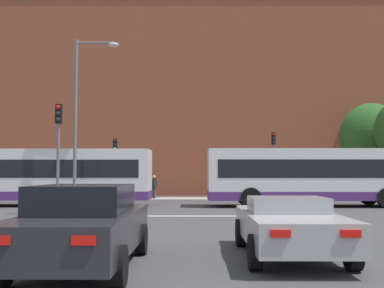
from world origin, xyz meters
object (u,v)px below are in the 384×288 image
(pedestrian_waiting, at_px, (155,185))
(car_roadster_right, at_px, (290,225))
(car_saloon_left, at_px, (84,225))
(street_lamp_junction, at_px, (83,106))
(traffic_light_far_left, at_px, (116,158))
(pedestrian_walking_west, at_px, (289,184))
(traffic_light_near_left, at_px, (59,141))
(bus_crossing_trailing, at_px, (41,176))
(traffic_light_far_right, at_px, (275,154))
(bus_crossing_lead, at_px, (313,176))
(pedestrian_walking_east, at_px, (262,182))

(pedestrian_waiting, bearing_deg, car_roadster_right, -25.37)
(car_saloon_left, distance_m, street_lamp_junction, 15.28)
(car_saloon_left, height_order, traffic_light_far_left, traffic_light_far_left)
(car_saloon_left, distance_m, pedestrian_waiting, 23.53)
(traffic_light_far_left, distance_m, pedestrian_walking_west, 11.58)
(traffic_light_far_left, height_order, traffic_light_near_left, traffic_light_near_left)
(bus_crossing_trailing, height_order, traffic_light_far_right, traffic_light_far_right)
(bus_crossing_lead, relative_size, street_lamp_junction, 1.31)
(bus_crossing_lead, xyz_separation_m, traffic_light_near_left, (-11.65, -5.06, 1.46))
(traffic_light_far_right, relative_size, pedestrian_waiting, 2.83)
(car_roadster_right, bearing_deg, pedestrian_walking_east, 83.79)
(pedestrian_waiting, relative_size, pedestrian_walking_east, 0.84)
(traffic_light_far_right, xyz_separation_m, pedestrian_waiting, (-8.00, 0.21, -2.06))
(traffic_light_far_right, bearing_deg, street_lamp_junction, -140.07)
(car_saloon_left, height_order, traffic_light_far_right, traffic_light_far_right)
(street_lamp_junction, xyz_separation_m, pedestrian_walking_east, (10.03, 9.76, -3.83))
(pedestrian_walking_west, bearing_deg, traffic_light_near_left, -7.01)
(car_saloon_left, height_order, car_roadster_right, car_saloon_left)
(bus_crossing_lead, relative_size, traffic_light_far_right, 2.42)
(street_lamp_junction, bearing_deg, pedestrian_walking_east, 44.25)
(traffic_light_near_left, distance_m, pedestrian_waiting, 13.13)
(traffic_light_far_left, relative_size, street_lamp_junction, 0.49)
(pedestrian_waiting, bearing_deg, pedestrian_walking_east, 57.59)
(traffic_light_far_left, relative_size, pedestrian_walking_west, 2.38)
(car_saloon_left, height_order, bus_crossing_lead, bus_crossing_lead)
(bus_crossing_trailing, distance_m, street_lamp_junction, 4.71)
(street_lamp_junction, bearing_deg, bus_crossing_lead, 8.15)
(pedestrian_waiting, xyz_separation_m, pedestrian_walking_east, (7.27, 0.56, 0.20))
(pedestrian_walking_east, bearing_deg, pedestrian_walking_west, -94.61)
(car_saloon_left, distance_m, bus_crossing_trailing, 17.41)
(pedestrian_walking_west, bearing_deg, pedestrian_waiting, -56.25)
(bus_crossing_lead, distance_m, traffic_light_far_left, 13.44)
(car_saloon_left, height_order, pedestrian_waiting, pedestrian_waiting)
(car_saloon_left, distance_m, bus_crossing_lead, 17.93)
(car_roadster_right, bearing_deg, pedestrian_walking_west, 79.33)
(bus_crossing_trailing, xyz_separation_m, traffic_light_far_left, (2.79, 6.83, 1.13))
(car_roadster_right, relative_size, traffic_light_near_left, 1.00)
(bus_crossing_trailing, height_order, traffic_light_far_left, traffic_light_far_left)
(pedestrian_walking_east, bearing_deg, pedestrian_waiting, 124.80)
(bus_crossing_trailing, relative_size, pedestrian_walking_east, 6.20)
(bus_crossing_trailing, distance_m, traffic_light_far_right, 15.14)
(traffic_light_near_left, xyz_separation_m, pedestrian_walking_west, (11.81, 12.06, -2.05))
(traffic_light_far_right, bearing_deg, pedestrian_walking_west, -22.13)
(pedestrian_walking_east, bearing_deg, traffic_light_far_left, 125.72)
(traffic_light_near_left, relative_size, street_lamp_junction, 0.55)
(pedestrian_waiting, height_order, pedestrian_walking_east, pedestrian_walking_east)
(street_lamp_junction, relative_size, pedestrian_walking_west, 4.89)
(car_saloon_left, xyz_separation_m, traffic_light_far_right, (7.41, 23.32, 2.19))
(bus_crossing_lead, relative_size, traffic_light_near_left, 2.36)
(traffic_light_far_right, relative_size, pedestrian_walking_east, 2.39)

